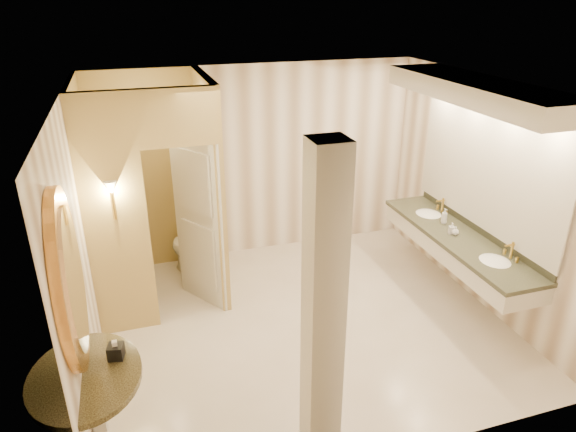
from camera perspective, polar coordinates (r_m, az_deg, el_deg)
name	(u,v)px	position (r m, az deg, el deg)	size (l,w,h in m)	color
floor	(303,322)	(6.15, 1.69, -11.69)	(4.50, 4.50, 0.00)	silver
ceiling	(306,89)	(5.08, 2.06, 13.92)	(4.50, 4.50, 0.00)	white
wall_back	(258,162)	(7.27, -3.34, 5.99)	(4.50, 0.02, 2.70)	white
wall_front	(395,323)	(3.89, 11.77, -11.61)	(4.50, 0.02, 2.70)	white
wall_left	(81,246)	(5.25, -22.05, -3.11)	(0.02, 4.00, 2.70)	white
wall_right	(483,194)	(6.53, 20.88, 2.29)	(0.02, 4.00, 2.70)	white
toilet_closet	(186,194)	(6.12, -11.22, 2.40)	(1.50, 1.55, 2.70)	#DCCC73
wall_sconce	(111,189)	(5.48, -19.07, 2.83)	(0.14, 0.14, 0.42)	gold
vanity	(470,175)	(6.24, 19.53, 4.27)	(0.75, 2.68, 2.09)	beige
console_shelf	(77,323)	(4.12, -22.44, -10.91)	(1.07, 1.07, 1.98)	black
pillar	(323,313)	(3.93, 3.95, -10.74)	(0.27, 0.27, 2.70)	beige
tissue_box	(116,351)	(4.45, -18.58, -14.07)	(0.12, 0.12, 0.12)	black
toilet	(189,249)	(7.05, -10.91, -3.64)	(0.42, 0.73, 0.74)	white
soap_bottle_a	(452,228)	(6.48, 17.74, -1.31)	(0.06, 0.06, 0.14)	beige
soap_bottle_b	(455,231)	(6.47, 18.10, -1.56)	(0.08, 0.08, 0.11)	silver
soap_bottle_c	(444,216)	(6.73, 16.99, -0.01)	(0.08, 0.08, 0.20)	#C6B28C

